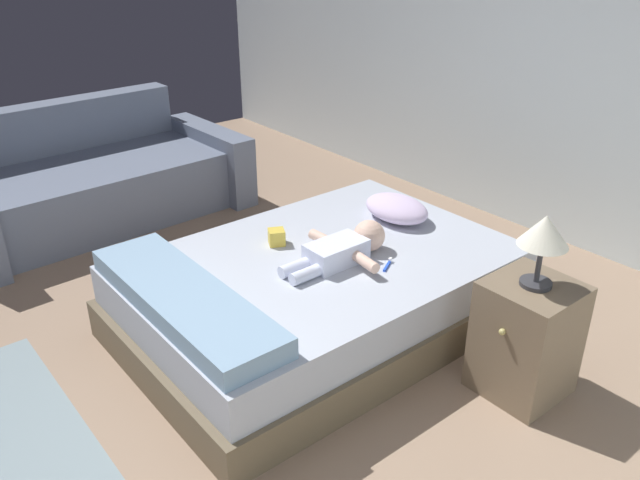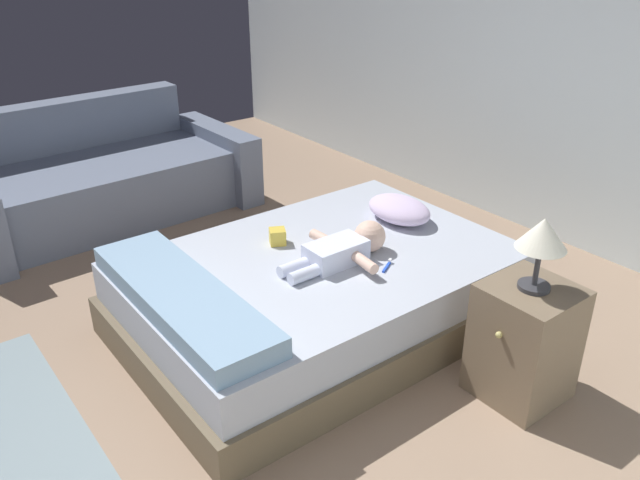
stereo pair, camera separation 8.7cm
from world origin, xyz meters
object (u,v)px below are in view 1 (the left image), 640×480
couch (94,181)px  lamp (544,234)px  toy_block (277,237)px  pillow (397,208)px  toothbrush (388,265)px  nightstand (526,338)px  bed (320,292)px  baby (345,248)px

couch → lamp: size_ratio=6.23×
lamp → toy_block: lamp is taller
pillow → toothbrush: 0.60m
toothbrush → toy_block: size_ratio=1.00×
nightstand → toy_block: 1.39m
couch → lamp: 3.36m
couch → lamp: lamp is taller
bed → toothbrush: bearing=34.7°
toothbrush → toy_block: toy_block is taller
toy_block → bed: bearing=18.2°
pillow → toy_block: bearing=-103.5°
bed → lamp: bearing=20.8°
bed → pillow: 0.72m
bed → toy_block: toy_block is taller
baby → lamp: bearing=18.2°
bed → nightstand: size_ratio=3.61×
bed → lamp: lamp is taller
toothbrush → bed: bearing=-145.3°
nightstand → lamp: lamp is taller
toothbrush → toy_block: (-0.57, -0.29, 0.03)m
pillow → couch: bearing=-153.9°
pillow → nightstand: bearing=-13.5°
couch → lamp: bearing=13.3°
pillow → toothbrush: pillow is taller
bed → pillow: pillow is taller
pillow → couch: size_ratio=0.20×
bed → toothbrush: 0.42m
baby → toy_block: bearing=-154.7°
bed → baby: bearing=40.3°
toothbrush → couch: (-2.50, -0.58, -0.15)m
pillow → toy_block: pillow is taller
pillow → couch: couch is taller
pillow → toy_block: 0.77m
toothbrush → baby: bearing=-148.5°
pillow → lamp: size_ratio=1.26×
toothbrush → couch: size_ratio=0.05×
pillow → toy_block: size_ratio=3.67×
nightstand → toy_block: nightstand is taller
bed → pillow: size_ratio=4.85×
bed → nightstand: bearing=20.8°
toy_block → pillow: bearing=76.5°
couch → bed: bearing=9.7°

